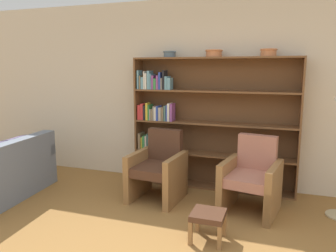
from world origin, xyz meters
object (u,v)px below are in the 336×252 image
Objects in this scene: bowl_copper at (269,52)px; armchair_leather at (158,169)px; bookshelf at (199,123)px; armchair_cushioned at (252,179)px; footstool at (208,218)px; bowl_cream at (214,53)px; bowl_terracotta at (170,54)px.

bowl_copper is 0.25× the size of armchair_leather.
armchair_cushioned is at bearing -38.70° from bookshelf.
bowl_copper is 2.34m from footstool.
bookshelf is at bearing -115.39° from armchair_leather.
bowl_cream reaches higher than bookshelf.
armchair_leather is at bearing -120.49° from bookshelf.
footstool is (-0.35, -0.88, -0.16)m from armchair_cushioned.
bookshelf is at bearing 173.39° from bowl_cream.
bookshelf is 2.57× the size of armchair_leather.
bowl_terracotta is (-0.45, -0.02, 0.99)m from bookshelf.
bowl_terracotta is 0.79× the size of bowl_cream.
bowl_terracotta is at bearing -177.03° from bookshelf.
bowl_cream is 0.27× the size of armchair_leather.
bowl_cream is at bearing -6.61° from bookshelf.
armchair_cushioned is 2.75× the size of footstool.
armchair_cushioned is (-0.10, -0.64, -1.55)m from bowl_copper.
bowl_cream reaches higher than armchair_leather.
footstool is at bearing 139.85° from armchair_leather.
armchair_leather is at bearing -132.70° from bowl_cream.
armchair_leather is at bearing -154.06° from bowl_copper.
bowl_cream is 0.73m from bowl_copper.
bowl_terracotta reaches higher than armchair_leather.
bowl_terracotta is 0.21× the size of armchair_leather.
bookshelf reaches higher than footstool.
bowl_copper is at bearing -148.96° from armchair_leather.
bowl_cream reaches higher than armchair_cushioned.
bowl_copper is at bearing 73.61° from footstool.
bowl_copper reaches higher than footstool.
bowl_terracotta is 0.58× the size of footstool.
bowl_copper is 1.68m from armchair_cushioned.
footstool is (-0.45, -1.52, -1.71)m from bowl_copper.
bowl_terracotta is 1.68m from armchair_leather.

